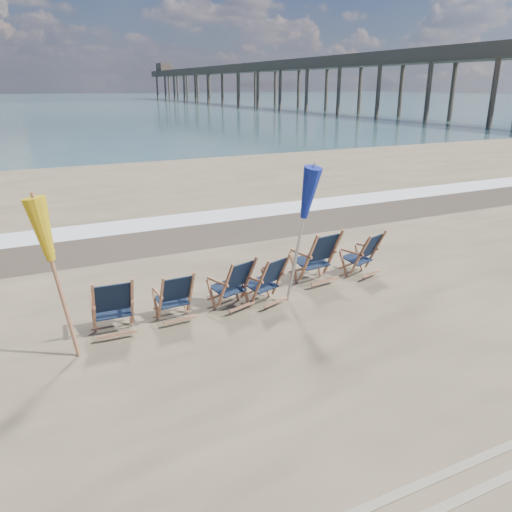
# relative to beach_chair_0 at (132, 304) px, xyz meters

# --- Properties ---
(ocean) EXTENTS (400.00, 400.00, 0.00)m
(ocean) POSITION_rel_beach_chair_0_xyz_m (2.14, 125.93, -0.49)
(ocean) COLOR #3B5C62
(ocean) RESTS_ON ground
(surf_foam) EXTENTS (200.00, 1.40, 0.01)m
(surf_foam) POSITION_rel_beach_chair_0_xyz_m (2.14, 6.23, -0.49)
(surf_foam) COLOR silver
(surf_foam) RESTS_ON ground
(wet_sand_strip) EXTENTS (200.00, 2.60, 0.00)m
(wet_sand_strip) POSITION_rel_beach_chair_0_xyz_m (2.14, 4.73, -0.49)
(wet_sand_strip) COLOR #42362A
(wet_sand_strip) RESTS_ON ground
(beach_chair_0) EXTENTS (0.67, 0.75, 0.99)m
(beach_chair_0) POSITION_rel_beach_chair_0_xyz_m (0.00, 0.00, 0.00)
(beach_chair_0) COLOR black
(beach_chair_0) RESTS_ON ground
(beach_chair_1) EXTENTS (0.59, 0.65, 0.88)m
(beach_chair_1) POSITION_rel_beach_chair_0_xyz_m (0.96, 0.09, -0.05)
(beach_chair_1) COLOR black
(beach_chair_1) RESTS_ON ground
(beach_chair_2) EXTENTS (0.78, 0.83, 0.95)m
(beach_chair_2) POSITION_rel_beach_chair_0_xyz_m (2.03, 0.18, -0.02)
(beach_chair_2) COLOR black
(beach_chair_2) RESTS_ON ground
(beach_chair_3) EXTENTS (0.78, 0.83, 0.93)m
(beach_chair_3) POSITION_rel_beach_chair_0_xyz_m (2.60, 0.09, -0.03)
(beach_chair_3) COLOR black
(beach_chair_3) RESTS_ON ground
(beach_chair_4) EXTENTS (0.81, 0.88, 1.10)m
(beach_chair_4) POSITION_rel_beach_chair_0_xyz_m (3.96, 0.49, 0.05)
(beach_chair_4) COLOR black
(beach_chair_4) RESTS_ON ground
(beach_chair_5) EXTENTS (0.79, 0.84, 0.95)m
(beach_chair_5) POSITION_rel_beach_chair_0_xyz_m (4.96, 0.46, -0.02)
(beach_chair_5) COLOR black
(beach_chair_5) RESTS_ON ground
(umbrella_yellow) EXTENTS (0.30, 0.30, 2.27)m
(umbrella_yellow) POSITION_rel_beach_chair_0_xyz_m (-0.99, -0.25, 1.25)
(umbrella_yellow) COLOR #A56A4A
(umbrella_yellow) RESTS_ON ground
(umbrella_blue) EXTENTS (0.30, 0.30, 2.43)m
(umbrella_blue) POSITION_rel_beach_chair_0_xyz_m (2.80, -0.14, 1.39)
(umbrella_blue) COLOR #A5A5AD
(umbrella_blue) RESTS_ON ground
(fishing_pier) EXTENTS (4.40, 140.00, 9.30)m
(fishing_pier) POSITION_rel_beach_chair_0_xyz_m (40.14, 71.93, 4.16)
(fishing_pier) COLOR brown
(fishing_pier) RESTS_ON ground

